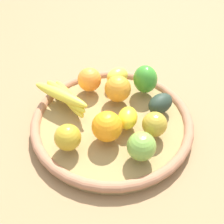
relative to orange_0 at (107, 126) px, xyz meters
name	(u,v)px	position (x,y,z in m)	size (l,w,h in m)	color
ground_plane	(112,127)	(0.07, -0.02, -0.08)	(2.40, 2.40, 0.00)	#937149
basket	(112,122)	(0.07, -0.02, -0.06)	(0.46, 0.46, 0.04)	#997D4A
orange_0	(107,126)	(0.00, 0.00, 0.00)	(0.08, 0.08, 0.08)	orange
avocado	(160,103)	(0.09, -0.16, -0.01)	(0.08, 0.05, 0.05)	#253628
banana_bunch	(65,96)	(0.14, 0.11, -0.01)	(0.18, 0.17, 0.06)	yellow
orange_2	(118,89)	(0.15, -0.04, 0.00)	(0.08, 0.08, 0.08)	orange
apple_2	(141,146)	(-0.07, -0.08, 0.00)	(0.07, 0.07, 0.07)	#77A740
bell_pepper	(145,79)	(0.18, -0.13, 0.00)	(0.08, 0.07, 0.09)	#3D922B
lemon_0	(128,118)	(0.04, -0.06, -0.01)	(0.07, 0.05, 0.05)	yellow
lemon_1	(117,76)	(0.23, -0.05, -0.01)	(0.07, 0.05, 0.05)	yellow
orange_1	(89,80)	(0.20, 0.04, 0.00)	(0.07, 0.07, 0.07)	orange
apple_1	(155,124)	(0.00, -0.12, -0.01)	(0.07, 0.07, 0.07)	#B0952C
apple_0	(68,137)	(-0.02, 0.10, -0.01)	(0.07, 0.07, 0.07)	gold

